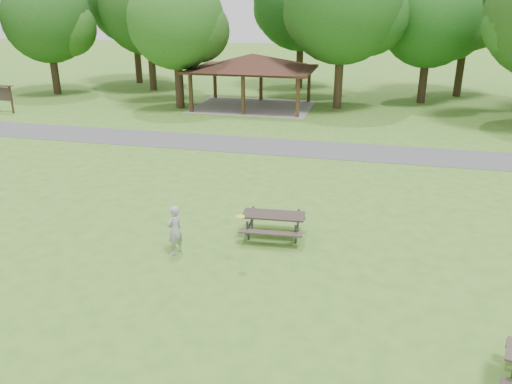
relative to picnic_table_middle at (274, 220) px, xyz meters
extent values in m
plane|color=#406E1F|center=(-1.73, -3.38, -0.63)|extent=(160.00, 160.00, 0.00)
cube|color=#464548|center=(-1.73, 10.62, -0.62)|extent=(120.00, 3.20, 0.02)
cube|color=#322012|center=(-9.43, 17.92, 0.67)|extent=(0.22, 0.22, 2.60)
cube|color=#392114|center=(-9.43, 23.32, 0.67)|extent=(0.22, 0.22, 2.60)
cube|color=#382414|center=(-5.73, 17.92, 0.67)|extent=(0.22, 0.22, 2.60)
cube|color=#3D2216|center=(-5.73, 23.32, 0.67)|extent=(0.22, 0.22, 2.60)
cube|color=#3E2616|center=(-2.03, 17.92, 0.67)|extent=(0.22, 0.22, 2.60)
cube|color=#331F12|center=(-2.03, 23.32, 0.67)|extent=(0.22, 0.22, 2.60)
cube|color=black|center=(-5.73, 20.62, 2.05)|extent=(8.60, 6.60, 0.16)
pyramid|color=black|center=(-5.73, 20.62, 2.63)|extent=(7.01, 7.01, 1.00)
cube|color=gray|center=(-5.73, 20.62, -0.62)|extent=(8.40, 6.40, 0.03)
cube|color=#371C14|center=(-21.13, 14.62, 0.27)|extent=(0.10, 0.10, 1.80)
cube|color=black|center=(-21.73, 14.62, 0.67)|extent=(1.40, 0.06, 0.90)
cube|color=black|center=(-21.73, 14.62, 1.22)|extent=(1.60, 0.30, 0.06)
cylinder|color=black|center=(-22.73, 22.12, 1.03)|extent=(0.60, 0.60, 3.32)
sphere|color=#164012|center=(-22.73, 22.12, 5.24)|extent=(6.80, 6.80, 6.80)
sphere|color=#1E4C15|center=(-21.20, 22.42, 4.56)|extent=(4.42, 4.42, 4.42)
sphere|color=#1F4F16|center=(-24.09, 21.92, 4.73)|extent=(4.08, 4.08, 4.08)
cylinder|color=black|center=(-15.73, 25.62, 1.29)|extent=(0.60, 0.60, 3.85)
sphere|color=#164012|center=(-15.73, 25.62, 6.14)|extent=(7.80, 7.80, 7.80)
sphere|color=#154413|center=(-13.97, 25.92, 5.36)|extent=(5.07, 5.07, 5.07)
sphere|color=#1B4C15|center=(-17.29, 25.42, 5.56)|extent=(4.68, 4.68, 4.68)
cylinder|color=black|center=(-10.73, 19.12, 1.12)|extent=(0.60, 0.60, 3.50)
sphere|color=#1D4F16|center=(-10.73, 19.12, 5.34)|extent=(6.60, 6.60, 6.60)
sphere|color=#1A4413|center=(-9.24, 19.42, 4.68)|extent=(4.29, 4.29, 4.29)
sphere|color=#144012|center=(-12.05, 18.92, 4.85)|extent=(3.96, 3.96, 3.96)
cylinder|color=#2F2114|center=(0.27, 21.62, 1.38)|extent=(0.60, 0.60, 4.02)
sphere|color=#174814|center=(0.27, 21.62, 6.39)|extent=(8.00, 8.00, 8.00)
sphere|color=#164313|center=(2.07, 21.92, 5.59)|extent=(5.20, 5.20, 5.20)
sphere|color=#1B4714|center=(-1.33, 21.42, 5.79)|extent=(4.80, 4.80, 4.80)
cylinder|color=black|center=(6.27, 25.12, 1.08)|extent=(0.60, 0.60, 3.43)
sphere|color=#164A15|center=(6.27, 25.12, 5.42)|extent=(7.00, 7.00, 7.00)
sphere|color=#184614|center=(7.85, 25.42, 4.72)|extent=(4.55, 4.55, 4.55)
sphere|color=#1E4A15|center=(4.87, 24.92, 4.90)|extent=(4.20, 4.20, 4.20)
cylinder|color=#2F2015|center=(-18.73, 29.12, 1.55)|extent=(0.60, 0.60, 4.38)
sphere|color=#1B4714|center=(-16.93, 29.42, 5.94)|extent=(5.20, 5.20, 5.20)
sphere|color=#164E17|center=(-20.33, 28.92, 6.14)|extent=(4.80, 4.80, 4.80)
cylinder|color=black|center=(-3.73, 29.62, 1.43)|extent=(0.60, 0.60, 4.13)
sphere|color=#134313|center=(-3.73, 29.62, 6.50)|extent=(8.00, 8.00, 8.00)
sphere|color=#123F12|center=(-1.93, 29.92, 5.70)|extent=(5.20, 5.20, 5.20)
sphere|color=#164D16|center=(-5.33, 29.42, 5.90)|extent=(4.80, 4.80, 4.80)
cylinder|color=black|center=(9.27, 28.62, 1.64)|extent=(0.60, 0.60, 4.55)
sphere|color=#184012|center=(11.16, 28.92, 6.23)|extent=(5.46, 5.46, 5.46)
sphere|color=#1A4E16|center=(7.59, 28.42, 6.44)|extent=(5.04, 5.04, 5.04)
cube|color=black|center=(0.00, 0.00, 0.17)|extent=(2.03, 0.92, 0.05)
cube|color=#322924|center=(0.04, -0.65, -0.15)|extent=(2.00, 0.42, 0.04)
cube|color=#322B24|center=(-0.04, 0.65, -0.15)|extent=(2.00, 0.42, 0.04)
cube|color=#434346|center=(-0.73, -0.47, -0.23)|extent=(0.09, 0.42, 0.86)
cube|color=#434345|center=(-0.79, 0.36, -0.23)|extent=(0.09, 0.42, 0.86)
cube|color=#3B3B3D|center=(-0.76, -0.05, -0.20)|extent=(0.17, 1.61, 0.05)
cube|color=#414144|center=(0.79, -0.36, -0.23)|extent=(0.09, 0.42, 0.86)
cube|color=#3B3B3D|center=(0.73, 0.47, -0.23)|extent=(0.09, 0.42, 0.86)
cube|color=#444447|center=(0.76, 0.05, -0.20)|extent=(0.17, 1.61, 0.05)
cylinder|color=yellow|center=(-0.54, -2.08, 0.96)|extent=(0.30, 0.30, 0.02)
imported|color=#9A9A9C|center=(-2.68, -1.76, 0.15)|extent=(0.57, 0.67, 1.57)
camera|label=1|loc=(2.84, -14.42, 6.63)|focal=35.00mm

